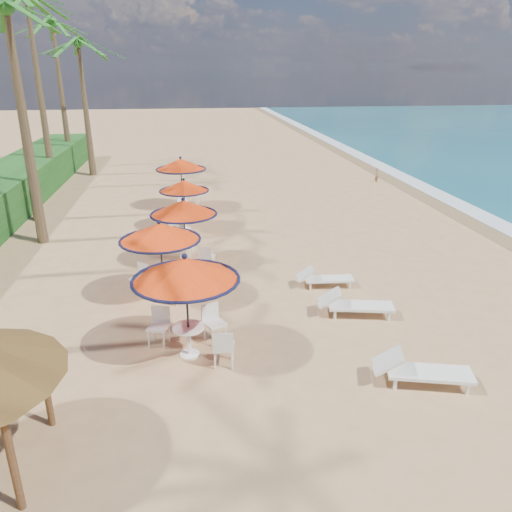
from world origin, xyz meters
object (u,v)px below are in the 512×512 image
Objects in this scene: station_0 at (188,282)px; lounger_near at (419,370)px; station_2 at (185,214)px; lounger_mid at (353,304)px; lounger_far at (323,278)px; station_3 at (183,192)px; station_1 at (160,239)px; station_4 at (182,169)px.

lounger_near is at bearing -21.47° from station_0.
station_0 is at bearing -89.78° from station_2.
lounger_far is (-0.31, 2.07, -0.05)m from lounger_mid.
lounger_mid is (4.61, 1.43, -1.60)m from station_0.
station_2 is at bearing -89.07° from station_3.
station_1 reaches higher than lounger_mid.
station_2 is at bearing 146.06° from lounger_mid.
lounger_near is 3.42m from lounger_mid.
station_3 is at bearing 90.93° from station_2.
station_0 is 3.39m from station_1.
station_2 is 1.11× the size of lounger_mid.
station_2 is 4.27m from station_3.
station_2 is 0.95× the size of station_4.
station_1 is at bearing -104.67° from station_2.
lounger_far is (4.30, 3.51, -1.65)m from station_0.
station_2 is (-0.02, 6.15, -0.08)m from station_0.
station_0 is 10.42m from station_3.
station_2 is (0.75, 2.85, -0.05)m from station_1.
station_3 is at bearing -89.69° from station_4.
lounger_far is at bearing 39.19° from station_0.
lounger_far is at bearing 2.34° from station_1.
lounger_mid is (4.64, -4.72, -1.51)m from station_2.
station_4 is 16.74m from lounger_near.
station_1 is 10.61m from station_4.
lounger_near is at bearing -78.73° from lounger_far.
station_1 is 7.97m from lounger_near.
lounger_near is 1.03× the size of lounger_mid.
lounger_far is (5.07, 0.21, -1.61)m from station_1.
lounger_near is at bearing -67.62° from station_3.
station_0 reaches higher than station_2.
lounger_far is at bearing -57.56° from station_3.
station_4 is 1.14× the size of lounger_near.
station_0 reaches higher than lounger_far.
lounger_near is at bearing -58.23° from station_2.
lounger_mid is at bearing 111.45° from lounger_near.
station_3 is at bearing 129.21° from lounger_mid.
station_3 is 0.86× the size of station_4.
station_4 is at bearing 90.65° from station_2.
station_0 is 1.44× the size of lounger_far.
station_1 is 1.12× the size of station_3.
station_1 is at bearing -93.56° from station_4.
lounger_mid is at bearing -77.53° from lounger_far.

